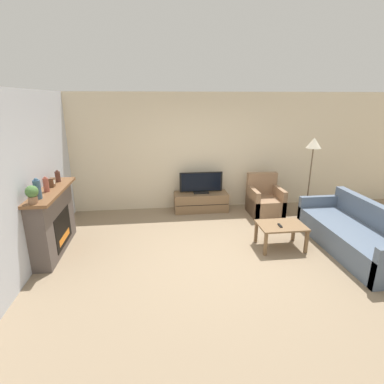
% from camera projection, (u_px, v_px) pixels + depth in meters
% --- Properties ---
extents(ground_plane, '(24.00, 24.00, 0.00)m').
position_uv_depth(ground_plane, '(220.00, 255.00, 5.11)').
color(ground_plane, '#89755B').
extents(wall_back, '(12.00, 0.06, 2.70)m').
position_uv_depth(wall_back, '(200.00, 152.00, 7.04)').
color(wall_back, beige).
rests_on(wall_back, ground).
extents(wall_left, '(0.06, 12.00, 2.70)m').
position_uv_depth(wall_left, '(21.00, 185.00, 4.36)').
color(wall_left, silver).
rests_on(wall_left, ground).
extents(fireplace, '(0.41, 1.62, 1.12)m').
position_uv_depth(fireplace, '(53.00, 220.00, 5.11)').
color(fireplace, '#564C47').
rests_on(fireplace, ground).
extents(mantel_vase_left, '(0.11, 0.11, 0.32)m').
position_uv_depth(mantel_vase_left, '(37.00, 189.00, 4.44)').
color(mantel_vase_left, '#385670').
rests_on(mantel_vase_left, fireplace).
extents(mantel_vase_centre_left, '(0.09, 0.09, 0.25)m').
position_uv_depth(mantel_vase_centre_left, '(46.00, 185.00, 4.80)').
color(mantel_vase_centre_left, '#994C3D').
rests_on(mantel_vase_centre_left, fireplace).
extents(mantel_vase_right, '(0.09, 0.09, 0.22)m').
position_uv_depth(mantel_vase_right, '(58.00, 176.00, 5.38)').
color(mantel_vase_right, '#512D23').
rests_on(mantel_vase_right, fireplace).
extents(mantel_clock, '(0.08, 0.11, 0.15)m').
position_uv_depth(mantel_clock, '(52.00, 182.00, 5.08)').
color(mantel_clock, brown).
rests_on(mantel_clock, fireplace).
extents(potted_plant, '(0.18, 0.18, 0.27)m').
position_uv_depth(potted_plant, '(32.00, 193.00, 4.25)').
color(potted_plant, '#936B4C').
rests_on(potted_plant, fireplace).
extents(tv_stand, '(1.25, 0.49, 0.44)m').
position_uv_depth(tv_stand, '(201.00, 202.00, 7.08)').
color(tv_stand, brown).
rests_on(tv_stand, ground).
extents(tv, '(1.00, 0.18, 0.50)m').
position_uv_depth(tv, '(201.00, 184.00, 6.94)').
color(tv, black).
rests_on(tv, tv_stand).
extents(armchair, '(0.70, 0.76, 0.91)m').
position_uv_depth(armchair, '(265.00, 202.00, 6.86)').
color(armchair, '#937051').
rests_on(armchair, ground).
extents(coffee_table, '(0.81, 0.57, 0.44)m').
position_uv_depth(coffee_table, '(281.00, 228.00, 5.27)').
color(coffee_table, brown).
rests_on(coffee_table, ground).
extents(remote, '(0.05, 0.15, 0.02)m').
position_uv_depth(remote, '(280.00, 226.00, 5.19)').
color(remote, black).
rests_on(remote, coffee_table).
extents(couch, '(0.94, 2.33, 0.82)m').
position_uv_depth(couch, '(356.00, 236.00, 5.21)').
color(couch, slate).
rests_on(couch, ground).
extents(floor_lamp, '(0.31, 0.31, 1.77)m').
position_uv_depth(floor_lamp, '(313.00, 149.00, 6.35)').
color(floor_lamp, black).
rests_on(floor_lamp, ground).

